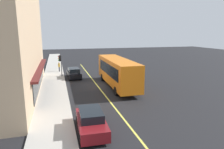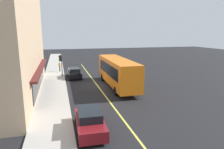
% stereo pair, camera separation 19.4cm
% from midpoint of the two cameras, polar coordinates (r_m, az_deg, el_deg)
% --- Properties ---
extents(ground, '(120.00, 120.00, 0.00)m').
position_cam_midpoint_polar(ground, '(26.25, -4.08, -2.99)').
color(ground, black).
extents(sidewalk, '(80.00, 3.09, 0.15)m').
position_cam_midpoint_polar(sidewalk, '(25.81, -16.03, -3.52)').
color(sidewalk, '#B2ADA3').
rests_on(sidewalk, ground).
extents(lane_centre_stripe, '(36.00, 0.16, 0.01)m').
position_cam_midpoint_polar(lane_centre_stripe, '(26.25, -4.08, -2.98)').
color(lane_centre_stripe, '#D8D14C').
rests_on(lane_centre_stripe, ground).
extents(bus, '(11.15, 2.69, 3.50)m').
position_cam_midpoint_polar(bus, '(25.03, 1.69, 0.96)').
color(bus, orange).
rests_on(bus, ground).
extents(traffic_light, '(0.30, 0.52, 3.20)m').
position_cam_midpoint_polar(traffic_light, '(31.40, -14.24, 3.84)').
color(traffic_light, '#2D2D33').
rests_on(traffic_light, sidewalk).
extents(car_black, '(4.37, 2.00, 1.52)m').
position_cam_midpoint_polar(car_black, '(30.65, -10.53, 0.42)').
color(car_black, black).
rests_on(car_black, ground).
extents(car_maroon, '(4.36, 1.97, 1.52)m').
position_cam_midpoint_polar(car_maroon, '(14.20, -5.94, -13.09)').
color(car_maroon, maroon).
rests_on(car_maroon, ground).
extents(pedestrian_at_corner, '(0.34, 0.34, 1.61)m').
position_cam_midpoint_polar(pedestrian_at_corner, '(35.51, -14.49, 2.41)').
color(pedestrian_at_corner, black).
rests_on(pedestrian_at_corner, sidewalk).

